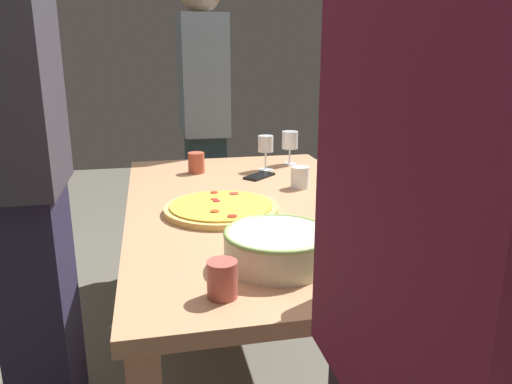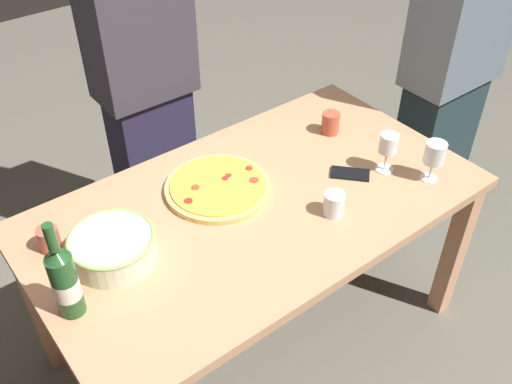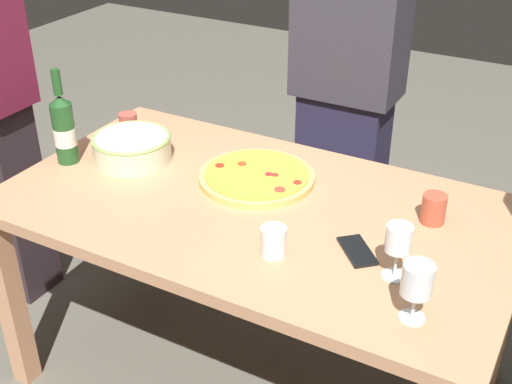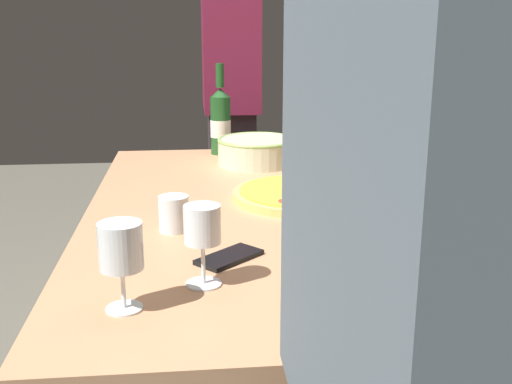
% 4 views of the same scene
% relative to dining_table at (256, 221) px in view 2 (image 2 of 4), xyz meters
% --- Properties ---
extents(ground_plane, '(8.00, 8.00, 0.00)m').
position_rel_dining_table_xyz_m(ground_plane, '(0.00, 0.00, -0.66)').
color(ground_plane, '#5E5A4F').
extents(dining_table, '(1.60, 0.90, 0.75)m').
position_rel_dining_table_xyz_m(dining_table, '(0.00, 0.00, 0.00)').
color(dining_table, tan).
rests_on(dining_table, ground).
extents(pizza, '(0.38, 0.38, 0.03)m').
position_rel_dining_table_xyz_m(pizza, '(-0.07, 0.13, 0.11)').
color(pizza, '#E4BA61').
rests_on(pizza, dining_table).
extents(serving_bowl, '(0.27, 0.27, 0.09)m').
position_rel_dining_table_xyz_m(serving_bowl, '(-0.52, 0.06, 0.14)').
color(serving_bowl, beige).
rests_on(serving_bowl, dining_table).
extents(wine_bottle, '(0.08, 0.08, 0.34)m').
position_rel_dining_table_xyz_m(wine_bottle, '(-0.71, -0.06, 0.22)').
color(wine_bottle, '#1F4C21').
rests_on(wine_bottle, dining_table).
extents(wine_glass_near_pizza, '(0.08, 0.08, 0.16)m').
position_rel_dining_table_xyz_m(wine_glass_near_pizza, '(0.59, -0.29, 0.21)').
color(wine_glass_near_pizza, white).
rests_on(wine_glass_near_pizza, dining_table).
extents(wine_glass_by_bottle, '(0.07, 0.07, 0.16)m').
position_rel_dining_table_xyz_m(wine_glass_by_bottle, '(0.50, -0.15, 0.20)').
color(wine_glass_by_bottle, white).
rests_on(wine_glass_by_bottle, dining_table).
extents(cup_amber, '(0.07, 0.07, 0.09)m').
position_rel_dining_table_xyz_m(cup_amber, '(0.17, -0.21, 0.14)').
color(cup_amber, white).
rests_on(cup_amber, dining_table).
extents(cup_ceramic, '(0.07, 0.07, 0.09)m').
position_rel_dining_table_xyz_m(cup_ceramic, '(0.51, 0.16, 0.14)').
color(cup_ceramic, '#BA4F37').
rests_on(cup_ceramic, dining_table).
extents(cup_spare, '(0.07, 0.07, 0.08)m').
position_rel_dining_table_xyz_m(cup_spare, '(-0.67, 0.22, 0.14)').
color(cup_spare, '#B15246').
rests_on(cup_spare, dining_table).
extents(cell_phone, '(0.15, 0.15, 0.01)m').
position_rel_dining_table_xyz_m(cell_phone, '(0.37, -0.09, 0.10)').
color(cell_phone, black).
rests_on(cell_phone, dining_table).
extents(person_guest_left, '(0.40, 0.24, 1.73)m').
position_rel_dining_table_xyz_m(person_guest_left, '(-0.01, 0.75, 0.23)').
color(person_guest_left, '#242139').
rests_on(person_guest_left, ground).
extents(person_guest_right, '(0.44, 0.24, 1.69)m').
position_rel_dining_table_xyz_m(person_guest_right, '(1.13, 0.06, 0.20)').
color(person_guest_right, '#213337').
rests_on(person_guest_right, ground).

